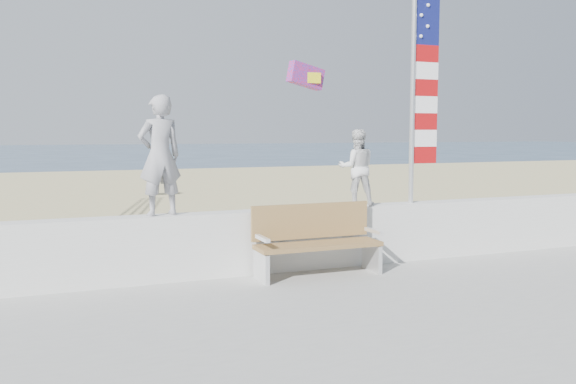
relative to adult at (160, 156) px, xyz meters
The scene contains 8 objects.
ground 3.16m from the adult, 51.93° to the right, with size 220.00×220.00×0.00m, color #2F465F.
sand 7.41m from the adult, 77.38° to the left, with size 90.00×40.00×0.08m, color tan.
seawall 2.01m from the adult, ahead, with size 30.00×0.35×0.90m, color silver.
adult is the anchor object (origin of this frame).
child 2.98m from the adult, ahead, with size 0.56×0.44×1.16m, color silver.
bench 2.45m from the adult, 12.27° to the right, with size 1.80×0.57×1.00m.
flag 4.22m from the adult, ahead, with size 0.50×0.08×3.50m.
parafoil_kite 5.97m from the adult, 46.60° to the left, with size 0.93×0.40×0.62m.
Camera 1 is at (-2.99, -6.20, 2.19)m, focal length 38.00 mm.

